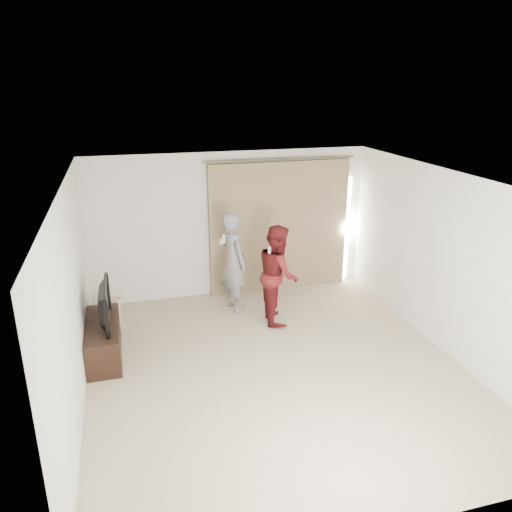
# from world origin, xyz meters

# --- Properties ---
(floor) EXTENTS (5.50, 5.50, 0.00)m
(floor) POSITION_xyz_m (0.00, 0.00, 0.00)
(floor) COLOR tan
(floor) RESTS_ON ground
(wall_back) EXTENTS (5.00, 0.04, 2.60)m
(wall_back) POSITION_xyz_m (0.00, 2.75, 1.30)
(wall_back) COLOR silver
(wall_back) RESTS_ON ground
(wall_left) EXTENTS (0.04, 5.50, 2.60)m
(wall_left) POSITION_xyz_m (-2.50, -0.00, 1.30)
(wall_left) COLOR silver
(wall_left) RESTS_ON ground
(ceiling) EXTENTS (5.00, 5.50, 0.01)m
(ceiling) POSITION_xyz_m (0.00, 0.00, 2.60)
(ceiling) COLOR white
(ceiling) RESTS_ON wall_back
(curtain) EXTENTS (2.80, 0.11, 2.46)m
(curtain) POSITION_xyz_m (0.91, 2.68, 1.20)
(curtain) COLOR #8C7856
(curtain) RESTS_ON ground
(tv_console) EXTENTS (0.46, 1.33, 0.51)m
(tv_console) POSITION_xyz_m (-2.27, 0.98, 0.26)
(tv_console) COLOR black
(tv_console) RESTS_ON ground
(tv) EXTENTS (0.14, 1.00, 0.57)m
(tv) POSITION_xyz_m (-2.27, 0.98, 0.80)
(tv) COLOR black
(tv) RESTS_ON tv_console
(scratching_post) EXTENTS (0.35, 0.35, 0.47)m
(scratching_post) POSITION_xyz_m (-2.09, 1.91, 0.19)
(scratching_post) COLOR tan
(scratching_post) RESTS_ON ground
(person_man) EXTENTS (0.57, 0.72, 1.72)m
(person_man) POSITION_xyz_m (-0.12, 2.00, 0.86)
(person_man) COLOR slate
(person_man) RESTS_ON ground
(person_woman) EXTENTS (0.71, 0.86, 1.62)m
(person_woman) POSITION_xyz_m (0.48, 1.43, 0.81)
(person_woman) COLOR #541314
(person_woman) RESTS_ON ground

